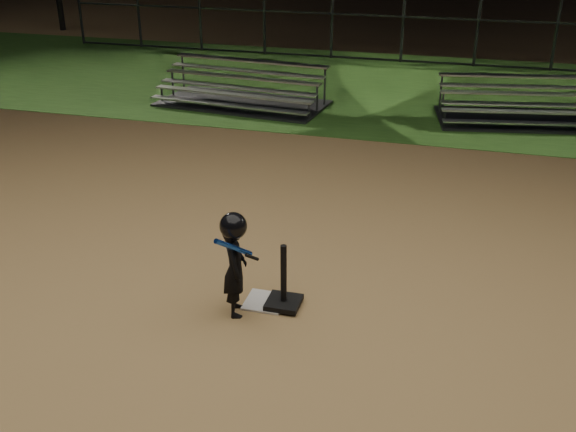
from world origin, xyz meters
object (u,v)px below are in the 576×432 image
object	(u,v)px
home_plate	(265,302)
bleacher_left	(242,97)
batting_tee	(284,294)
bleacher_right	(524,114)
child_batter	(235,261)

from	to	relation	value
home_plate	bleacher_left	bearing A→B (deg)	110.69
home_plate	batting_tee	size ratio (longest dim) A/B	0.59
bleacher_left	bleacher_right	size ratio (longest dim) A/B	1.03
batting_tee	bleacher_left	xyz separation A→B (m)	(-3.13, 7.71, 0.02)
batting_tee	child_batter	xyz separation A→B (m)	(-0.48, -0.26, 0.49)
batting_tee	bleacher_right	size ratio (longest dim) A/B	0.20
child_batter	bleacher_right	distance (m)	9.00
bleacher_left	bleacher_right	bearing A→B (deg)	9.38
child_batter	bleacher_left	size ratio (longest dim) A/B	0.32
batting_tee	bleacher_left	world-z (taller)	bleacher_left
home_plate	bleacher_right	xyz separation A→B (m)	(3.13, 8.05, 0.16)
child_batter	bleacher_left	world-z (taller)	child_batter
bleacher_right	bleacher_left	bearing A→B (deg)	173.42
home_plate	batting_tee	distance (m)	0.27
bleacher_left	batting_tee	bearing A→B (deg)	-61.89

